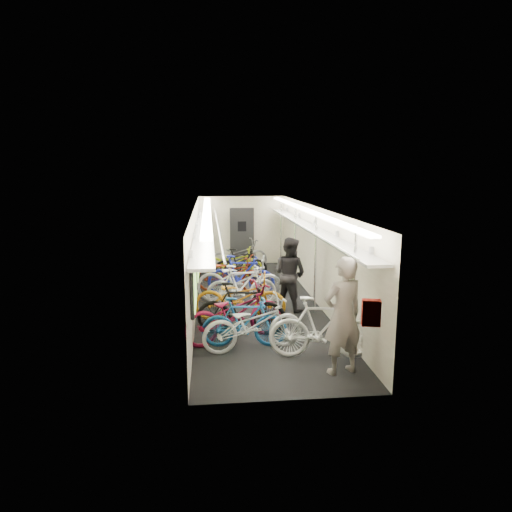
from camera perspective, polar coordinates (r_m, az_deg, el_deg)
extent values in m
plane|color=black|center=(11.56, 0.07, -5.85)|extent=(10.00, 10.00, 0.00)
plane|color=white|center=(11.12, 0.07, 6.09)|extent=(10.00, 10.00, 0.00)
plane|color=beige|center=(11.22, -7.57, -0.14)|extent=(0.00, 10.00, 10.00)
plane|color=beige|center=(11.53, 7.50, 0.15)|extent=(0.00, 10.00, 10.00)
plane|color=beige|center=(16.20, -1.79, 3.24)|extent=(3.00, 0.00, 3.00)
plane|color=beige|center=(6.48, 4.76, -8.10)|extent=(3.00, 0.00, 3.00)
cube|color=black|center=(8.09, -7.88, -3.99)|extent=(0.06, 1.10, 0.80)
cube|color=#84DE61|center=(8.09, -7.60, -3.98)|extent=(0.02, 0.96, 0.66)
cube|color=black|center=(10.23, -7.49, -0.90)|extent=(0.06, 1.10, 0.80)
cube|color=#84DE61|center=(10.23, -7.27, -0.90)|extent=(0.02, 0.96, 0.66)
cube|color=black|center=(12.40, -7.24, 1.12)|extent=(0.06, 1.10, 0.80)
cube|color=#84DE61|center=(12.40, -7.06, 1.12)|extent=(0.02, 0.96, 0.66)
cube|color=black|center=(14.57, -7.07, 2.53)|extent=(0.06, 1.10, 0.80)
cube|color=#84DE61|center=(14.57, -6.91, 2.53)|extent=(0.02, 0.96, 0.66)
cube|color=yellow|center=(9.15, -7.61, -1.96)|extent=(0.02, 0.22, 0.30)
cube|color=yellow|center=(11.30, -7.31, 0.45)|extent=(0.02, 0.22, 0.30)
cube|color=yellow|center=(13.47, -7.11, 2.09)|extent=(0.02, 0.22, 0.30)
cube|color=black|center=(16.17, -1.77, 2.51)|extent=(0.85, 0.08, 2.00)
cube|color=#999BA0|center=(11.11, -6.52, 3.53)|extent=(0.40, 9.70, 0.05)
cube|color=#999BA0|center=(11.37, 6.51, 3.69)|extent=(0.40, 9.70, 0.05)
cylinder|color=silver|center=(11.10, -4.82, 4.07)|extent=(0.04, 9.70, 0.04)
cylinder|color=silver|center=(11.30, 4.88, 4.19)|extent=(0.04, 9.70, 0.04)
cube|color=white|center=(11.07, -6.15, 5.70)|extent=(0.18, 9.60, 0.04)
cube|color=white|center=(11.32, 6.16, 5.80)|extent=(0.18, 9.60, 0.04)
cylinder|color=silver|center=(7.90, 12.11, -4.87)|extent=(0.05, 0.05, 2.38)
cylinder|color=silver|center=(10.52, 7.43, -0.86)|extent=(0.05, 0.05, 2.38)
cylinder|color=silver|center=(12.92, 4.89, 1.32)|extent=(0.05, 0.05, 2.38)
cylinder|color=silver|center=(15.36, 3.15, 2.82)|extent=(0.05, 0.05, 2.38)
imported|color=silver|center=(8.46, -0.35, -8.51)|extent=(2.01, 1.05, 1.01)
imported|color=#1A5AA0|center=(8.63, -1.48, -8.27)|extent=(1.64, 0.59, 0.97)
imported|color=maroon|center=(8.91, -2.70, -7.16)|extent=(2.23, 1.54, 1.11)
imported|color=black|center=(9.22, -1.86, -6.60)|extent=(1.88, 0.80, 1.09)
imported|color=#B87211|center=(10.09, -2.00, -5.18)|extent=(2.09, 0.96, 1.06)
imported|color=white|center=(11.14, -1.82, -3.73)|extent=(1.74, 0.56, 1.04)
imported|color=#B9B9BE|center=(11.51, -2.05, -2.97)|extent=(2.29, 1.13, 1.15)
imported|color=#1C28AD|center=(12.14, -1.89, -2.41)|extent=(1.86, 0.79, 1.09)
imported|color=maroon|center=(12.36, -3.25, -2.25)|extent=(2.13, 1.45, 1.06)
imported|color=black|center=(13.82, -1.91, -1.03)|extent=(1.64, 0.50, 0.98)
imported|color=#C7D814|center=(14.22, -2.82, -0.77)|extent=(1.91, 1.02, 0.95)
imported|color=white|center=(8.20, 8.28, -8.83)|extent=(1.92, 0.77, 1.12)
imported|color=slate|center=(14.91, -2.23, 0.02)|extent=(2.17, 1.28, 1.08)
imported|color=gray|center=(7.54, 10.80, -7.35)|extent=(0.82, 0.66, 1.95)
imported|color=black|center=(10.83, 4.22, -2.23)|extent=(1.07, 1.06, 1.75)
cube|color=#B41B12|center=(6.76, 14.18, -6.89)|extent=(0.28, 0.19, 0.38)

